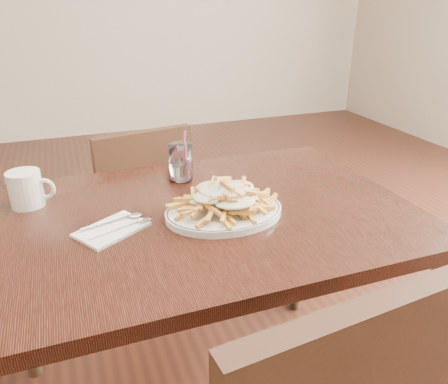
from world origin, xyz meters
name	(u,v)px	position (x,y,z in m)	size (l,w,h in m)	color
table	(198,236)	(0.00, 0.00, 0.67)	(1.20, 0.80, 0.75)	black
chair_far	(140,209)	(-0.06, 0.64, 0.47)	(0.45, 0.45, 0.84)	black
fries_plate	(224,212)	(0.06, -0.05, 0.76)	(0.37, 0.34, 0.02)	white
loaded_fries	(224,195)	(0.06, -0.05, 0.81)	(0.30, 0.26, 0.08)	gold
napkin	(112,229)	(-0.24, -0.03, 0.75)	(0.17, 0.11, 0.01)	white
cutlery	(111,226)	(-0.24, -0.02, 0.76)	(0.19, 0.13, 0.01)	silver
water_glass	(181,164)	(0.02, 0.24, 0.80)	(0.07, 0.07, 0.16)	white
coffee_mug	(27,189)	(-0.44, 0.21, 0.80)	(0.13, 0.09, 0.10)	white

